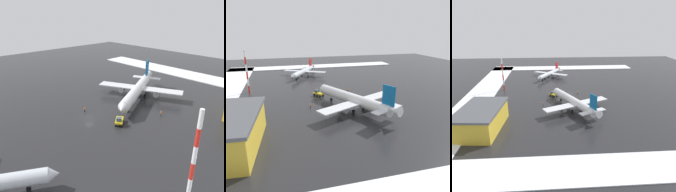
% 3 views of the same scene
% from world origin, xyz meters
% --- Properties ---
extents(ground_plane, '(240.00, 240.00, 0.00)m').
position_xyz_m(ground_plane, '(0.00, 0.00, 0.00)').
color(ground_plane, '#232326').
extents(snow_bank_right, '(14.00, 116.00, 0.32)m').
position_xyz_m(snow_bank_right, '(67.00, 0.00, 0.16)').
color(snow_bank_right, white).
rests_on(snow_bank_right, ground_plane).
extents(airplane_foreground_jet, '(36.78, 31.28, 11.68)m').
position_xyz_m(airplane_foreground_jet, '(23.28, -0.36, 3.86)').
color(airplane_foreground_jet, silver).
rests_on(airplane_foreground_jet, ground_plane).
extents(pushback_tug, '(4.95, 4.63, 2.50)m').
position_xyz_m(pushback_tug, '(4.04, -9.69, 1.28)').
color(pushback_tug, gold).
rests_on(pushback_tug, ground_plane).
extents(ground_crew_beside_wing, '(0.36, 0.36, 1.71)m').
position_xyz_m(ground_crew_beside_wing, '(17.72, -15.00, 0.97)').
color(ground_crew_beside_wing, black).
rests_on(ground_crew_beside_wing, ground_plane).
extents(ground_crew_mid_apron, '(0.36, 0.36, 1.71)m').
position_xyz_m(ground_crew_mid_apron, '(1.57, 4.26, 0.97)').
color(ground_crew_mid_apron, black).
rests_on(ground_crew_mid_apron, ground_plane).
extents(antenna_mast, '(0.70, 0.70, 18.94)m').
position_xyz_m(antenna_mast, '(-8.24, -38.49, 9.47)').
color(antenna_mast, red).
rests_on(antenna_mast, ground_plane).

